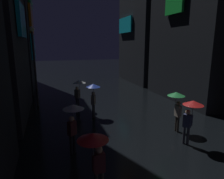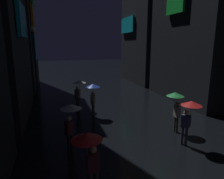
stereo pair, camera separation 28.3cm
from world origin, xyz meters
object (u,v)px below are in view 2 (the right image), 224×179
at_px(streetlamp_left_far, 35,58).
at_px(pedestrian_midstreet_left_green, 176,101).
at_px(pedestrian_near_crossing_red, 189,111).
at_px(pedestrian_foreground_right_clear, 79,86).
at_px(pedestrian_foreground_left_blue, 93,91).
at_px(pedestrian_midstreet_centre_clear, 70,115).
at_px(pedestrian_far_right_red, 89,147).

bearing_deg(streetlamp_left_far, pedestrian_midstreet_left_green, -44.57).
height_order(pedestrian_near_crossing_red, pedestrian_foreground_right_clear, same).
xyz_separation_m(pedestrian_midstreet_left_green, pedestrian_near_crossing_red, (-0.33, -1.51, 0.00)).
distance_m(pedestrian_foreground_left_blue, pedestrian_foreground_right_clear, 1.82).
distance_m(pedestrian_near_crossing_red, pedestrian_midstreet_centre_clear, 5.19).
bearing_deg(pedestrian_far_right_red, pedestrian_foreground_left_blue, 77.75).
relative_size(pedestrian_near_crossing_red, pedestrian_midstreet_centre_clear, 1.00).
relative_size(pedestrian_near_crossing_red, pedestrian_foreground_left_blue, 1.00).
bearing_deg(pedestrian_far_right_red, streetlamp_left_far, 100.82).
xyz_separation_m(pedestrian_far_right_red, pedestrian_near_crossing_red, (4.84, 1.92, 0.00)).
relative_size(pedestrian_far_right_red, streetlamp_left_far, 0.37).
distance_m(pedestrian_midstreet_left_green, pedestrian_foreground_left_blue, 5.05).
xyz_separation_m(pedestrian_foreground_left_blue, streetlamp_left_far, (-3.51, 3.59, 1.92)).
relative_size(pedestrian_midstreet_left_green, pedestrian_foreground_right_clear, 1.00).
xyz_separation_m(pedestrian_midstreet_left_green, streetlamp_left_far, (-7.18, 7.07, 1.92)).
distance_m(pedestrian_near_crossing_red, pedestrian_foreground_left_blue, 6.01).
height_order(pedestrian_far_right_red, pedestrian_foreground_right_clear, same).
bearing_deg(pedestrian_foreground_left_blue, pedestrian_midstreet_left_green, -43.51).
bearing_deg(pedestrian_foreground_right_clear, pedestrian_foreground_left_blue, -68.84).
bearing_deg(streetlamp_left_far, pedestrian_near_crossing_red, -51.42).
xyz_separation_m(pedestrian_near_crossing_red, streetlamp_left_far, (-6.85, 8.58, 1.92)).
bearing_deg(pedestrian_midstreet_left_green, pedestrian_far_right_red, -146.38).
xyz_separation_m(pedestrian_near_crossing_red, pedestrian_foreground_right_clear, (-4.00, 6.69, 0.00)).
distance_m(pedestrian_far_right_red, streetlamp_left_far, 10.87).
xyz_separation_m(pedestrian_far_right_red, streetlamp_left_far, (-2.01, 10.50, 1.92)).
relative_size(pedestrian_foreground_right_clear, pedestrian_midstreet_centre_clear, 1.00).
distance_m(pedestrian_midstreet_centre_clear, streetlamp_left_far, 8.06).
height_order(pedestrian_far_right_red, pedestrian_foreground_left_blue, same).
distance_m(pedestrian_foreground_right_clear, streetlamp_left_far, 3.92).
bearing_deg(pedestrian_far_right_red, pedestrian_midstreet_left_green, 33.62).
bearing_deg(pedestrian_far_right_red, pedestrian_midstreet_centre_clear, 95.14).
xyz_separation_m(pedestrian_foreground_left_blue, pedestrian_midstreet_centre_clear, (-1.76, -4.04, 0.00)).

